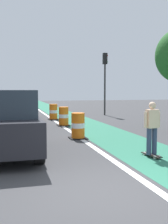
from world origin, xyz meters
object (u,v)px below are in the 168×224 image
(parked_suv_nearest, at_px, (8,122))
(parked_suv_third, at_px, (14,104))
(traffic_barrel_front, at_px, (78,126))
(traffic_barrel_mid, at_px, (64,117))
(traffic_barrel_back, at_px, (53,112))
(skateboarder_on_lane, at_px, (152,127))
(parked_suv_second, at_px, (10,109))
(traffic_light_corner, at_px, (105,73))

(parked_suv_nearest, height_order, parked_suv_third, same)
(parked_suv_third, distance_m, traffic_barrel_front, 10.29)
(traffic_barrel_mid, height_order, traffic_barrel_back, same)
(traffic_barrel_front, height_order, traffic_barrel_back, same)
(parked_suv_nearest, bearing_deg, skateboarder_on_lane, -20.24)
(parked_suv_third, bearing_deg, traffic_barrel_back, -39.11)
(traffic_barrel_front, bearing_deg, skateboarder_on_lane, -69.27)
(skateboarder_on_lane, bearing_deg, parked_suv_nearest, 159.76)
(skateboarder_on_lane, height_order, parked_suv_third, parked_suv_third)
(parked_suv_nearest, height_order, parked_suv_second, same)
(parked_suv_nearest, relative_size, parked_suv_second, 0.99)
(parked_suv_nearest, bearing_deg, traffic_barrel_front, 37.38)
(parked_suv_second, relative_size, traffic_barrel_mid, 4.28)
(skateboarder_on_lane, relative_size, traffic_light_corner, 0.33)
(parked_suv_nearest, bearing_deg, parked_suv_third, 88.60)
(traffic_barrel_mid, height_order, traffic_light_corner, traffic_light_corner)
(traffic_barrel_back, xyz_separation_m, traffic_light_corner, (4.66, 2.40, 2.97))
(parked_suv_third, height_order, traffic_light_corner, traffic_light_corner)
(skateboarder_on_lane, xyz_separation_m, traffic_barrel_mid, (-1.18, 8.05, -0.38))
(parked_suv_second, height_order, traffic_barrel_back, parked_suv_second)
(parked_suv_nearest, bearing_deg, traffic_barrel_back, 73.44)
(parked_suv_third, height_order, traffic_barrel_mid, parked_suv_third)
(traffic_barrel_front, bearing_deg, parked_suv_nearest, -142.62)
(skateboarder_on_lane, distance_m, parked_suv_nearest, 4.49)
(traffic_light_corner, bearing_deg, parked_suv_second, -141.03)
(traffic_barrel_front, xyz_separation_m, traffic_light_corner, (4.81, 10.21, 2.97))
(skateboarder_on_lane, xyz_separation_m, parked_suv_nearest, (-4.21, 1.55, 0.12))
(parked_suv_third, xyz_separation_m, traffic_barrel_front, (2.51, -9.97, -0.50))
(parked_suv_second, relative_size, traffic_barrel_back, 4.28)
(parked_suv_third, height_order, traffic_barrel_front, parked_suv_third)
(skateboarder_on_lane, distance_m, traffic_light_corner, 14.55)
(skateboarder_on_lane, height_order, parked_suv_nearest, parked_suv_nearest)
(parked_suv_third, bearing_deg, skateboarder_on_lane, -74.02)
(traffic_barrel_mid, xyz_separation_m, traffic_barrel_back, (-0.07, 3.45, 0.00))
(traffic_barrel_front, distance_m, traffic_barrel_back, 7.81)
(parked_suv_nearest, height_order, traffic_light_corner, traffic_light_corner)
(traffic_light_corner, bearing_deg, traffic_barrel_back, -152.76)
(parked_suv_nearest, height_order, traffic_barrel_front, parked_suv_nearest)
(parked_suv_nearest, relative_size, traffic_light_corner, 0.90)
(traffic_barrel_mid, relative_size, traffic_light_corner, 0.21)
(parked_suv_second, distance_m, parked_suv_third, 5.90)
(skateboarder_on_lane, xyz_separation_m, traffic_barrel_front, (-1.40, 3.70, -0.38))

